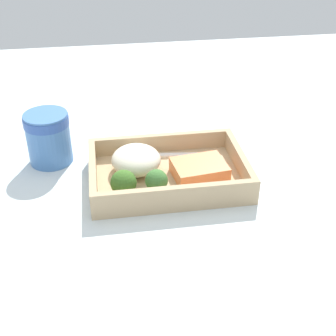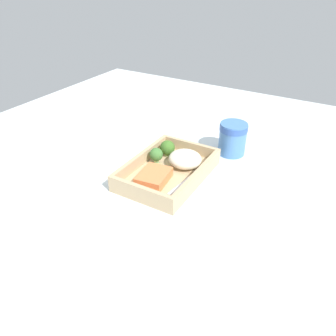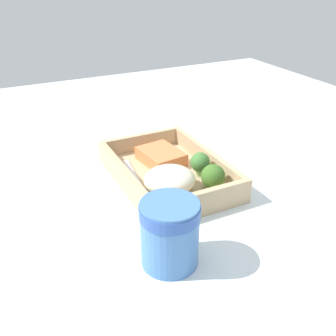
{
  "view_description": "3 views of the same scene",
  "coord_description": "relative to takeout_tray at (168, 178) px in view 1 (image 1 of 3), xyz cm",
  "views": [
    {
      "loc": [
        10.67,
        69.32,
        47.55
      ],
      "look_at": [
        0.0,
        0.0,
        2.7
      ],
      "focal_mm": 50.0,
      "sensor_mm": 36.0,
      "label": 1
    },
    {
      "loc": [
        -65.06,
        -38.13,
        49.89
      ],
      "look_at": [
        0.0,
        0.0,
        2.7
      ],
      "focal_mm": 35.0,
      "sensor_mm": 36.0,
      "label": 2
    },
    {
      "loc": [
        60.06,
        -29.76,
        38.56
      ],
      "look_at": [
        0.0,
        0.0,
        2.7
      ],
      "focal_mm": 42.0,
      "sensor_mm": 36.0,
      "label": 3
    }
  ],
  "objects": [
    {
      "name": "broccoli_floret_2",
      "position": [
        2.79,
        5.51,
        3.28
      ],
      "size": [
        3.83,
        3.83,
        4.71
      ],
      "color": "#7DA566",
      "rests_on": "takeout_tray"
    },
    {
      "name": "tray_rim",
      "position": [
        0.0,
        0.0,
        2.34
      ],
      "size": [
        27.7,
        18.98,
        3.49
      ],
      "color": "tan",
      "rests_on": "takeout_tray"
    },
    {
      "name": "takeout_tray",
      "position": [
        0.0,
        0.0,
        0.0
      ],
      "size": [
        27.7,
        18.98,
        1.2
      ],
      "primitive_type": "cube",
      "color": "tan",
      "rests_on": "ground_plane"
    },
    {
      "name": "mashed_potatoes",
      "position": [
        5.45,
        -2.38,
        2.87
      ],
      "size": [
        8.89,
        9.42,
        4.54
      ],
      "primitive_type": "ellipsoid",
      "color": "beige",
      "rests_on": "takeout_tray"
    },
    {
      "name": "fork",
      "position": [
        -0.02,
        -6.62,
        0.82
      ],
      "size": [
        15.88,
        3.57,
        0.44
      ],
      "color": "white",
      "rests_on": "takeout_tray"
    },
    {
      "name": "ground_plane",
      "position": [
        0.0,
        0.0,
        -1.6
      ],
      "size": [
        160.0,
        160.0,
        2.0
      ],
      "primitive_type": "cube",
      "color": "silver"
    },
    {
      "name": "salmon_fillet",
      "position": [
        -5.48,
        1.08,
        1.92
      ],
      "size": [
        10.08,
        8.27,
        2.63
      ],
      "primitive_type": "cube",
      "rotation": [
        0.0,
        0.0,
        0.13
      ],
      "color": "#ED7D47",
      "rests_on": "takeout_tray"
    },
    {
      "name": "broccoli_floret_1",
      "position": [
        8.24,
        5.02,
        3.08
      ],
      "size": [
        4.41,
        4.41,
        4.77
      ],
      "color": "#84A85B",
      "rests_on": "takeout_tray"
    },
    {
      "name": "receipt_slip",
      "position": [
        9.52,
        -21.86,
        -0.48
      ],
      "size": [
        11.95,
        14.01,
        0.24
      ],
      "primitive_type": "cube",
      "rotation": [
        0.0,
        0.0,
        -0.2
      ],
      "color": "white",
      "rests_on": "ground_plane"
    },
    {
      "name": "paper_cup",
      "position": [
        21.16,
        -10.23,
        4.97
      ],
      "size": [
        8.38,
        8.38,
        9.95
      ],
      "color": "#4777B7",
      "rests_on": "ground_plane"
    }
  ]
}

